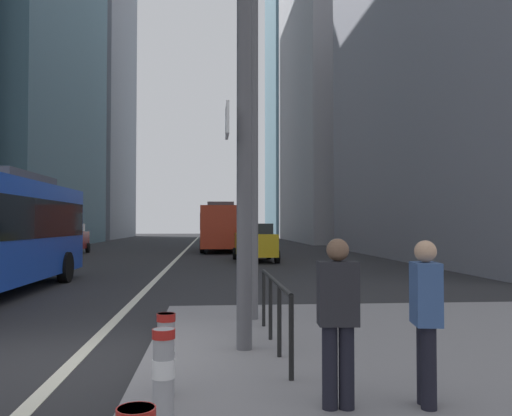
% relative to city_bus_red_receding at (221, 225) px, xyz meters
% --- Properties ---
extents(ground_plane, '(160.00, 160.00, 0.00)m').
position_rel_city_bus_red_receding_xyz_m(ground_plane, '(-2.61, -11.49, -1.84)').
color(ground_plane, '#28282B').
extents(median_island, '(9.00, 10.00, 0.15)m').
position_rel_city_bus_red_receding_xyz_m(median_island, '(2.89, -32.49, -1.76)').
color(median_island, gray).
rests_on(median_island, ground).
extents(lane_centre_line, '(0.20, 80.00, 0.01)m').
position_rel_city_bus_red_receding_xyz_m(lane_centre_line, '(-2.61, -1.49, -1.83)').
color(lane_centre_line, beige).
rests_on(lane_centre_line, ground).
extents(office_tower_left_mid, '(12.39, 25.47, 35.59)m').
position_rel_city_bus_red_receding_xyz_m(office_tower_left_mid, '(-18.61, 8.61, 15.96)').
color(office_tower_left_mid, slate).
rests_on(office_tower_left_mid, ground).
extents(office_tower_left_far, '(11.77, 21.76, 46.47)m').
position_rel_city_bus_red_receding_xyz_m(office_tower_left_far, '(-18.61, 36.44, 21.40)').
color(office_tower_left_far, gray).
rests_on(office_tower_left_far, ground).
extents(office_tower_right_mid, '(12.09, 24.34, 44.78)m').
position_rel_city_bus_red_receding_xyz_m(office_tower_right_mid, '(14.39, 20.02, 20.55)').
color(office_tower_right_mid, '#9E9EA3').
rests_on(office_tower_right_mid, ground).
extents(office_tower_right_far, '(11.73, 16.02, 47.85)m').
position_rel_city_bus_red_receding_xyz_m(office_tower_right_far, '(14.39, 44.97, 22.09)').
color(office_tower_right_far, slate).
rests_on(office_tower_right_far, ground).
extents(city_bus_red_receding, '(2.94, 11.80, 3.40)m').
position_rel_city_bus_red_receding_xyz_m(city_bus_red_receding, '(0.00, 0.00, 0.00)').
color(city_bus_red_receding, red).
rests_on(city_bus_red_receding, ground).
extents(car_oncoming_mid, '(2.19, 4.47, 1.94)m').
position_rel_city_bus_red_receding_xyz_m(car_oncoming_mid, '(-9.78, -4.17, -0.85)').
color(car_oncoming_mid, maroon).
rests_on(car_oncoming_mid, ground).
extents(car_receding_near, '(2.16, 4.50, 1.94)m').
position_rel_city_bus_red_receding_xyz_m(car_receding_near, '(1.52, -11.79, -0.85)').
color(car_receding_near, gold).
rests_on(car_receding_near, ground).
extents(traffic_signal_gantry, '(6.48, 0.65, 6.00)m').
position_rel_city_bus_red_receding_xyz_m(traffic_signal_gantry, '(-2.43, -31.61, 2.29)').
color(traffic_signal_gantry, '#515156').
rests_on(traffic_signal_gantry, median_island).
extents(street_lamp_post, '(5.50, 0.32, 8.00)m').
position_rel_city_bus_red_receding_xyz_m(street_lamp_post, '(0.05, -29.21, 3.45)').
color(street_lamp_post, '#56565B').
rests_on(street_lamp_post, median_island).
extents(bollard_left, '(0.20, 0.20, 0.88)m').
position_rel_city_bus_red_receding_xyz_m(bollard_left, '(-1.12, -34.57, -1.20)').
color(bollard_left, '#99999E').
rests_on(bollard_left, median_island).
extents(bollard_right, '(0.20, 0.20, 0.84)m').
position_rel_city_bus_red_receding_xyz_m(bollard_right, '(-1.18, -33.55, -1.22)').
color(bollard_right, '#99999E').
rests_on(bollard_right, median_island).
extents(pedestrian_railing, '(0.06, 3.27, 0.98)m').
position_rel_city_bus_red_receding_xyz_m(pedestrian_railing, '(0.19, -31.53, -0.99)').
color(pedestrian_railing, black).
rests_on(pedestrian_railing, median_island).
extents(pedestrian_waiting, '(0.29, 0.41, 1.60)m').
position_rel_city_bus_red_receding_xyz_m(pedestrian_waiting, '(1.36, -34.11, -0.80)').
color(pedestrian_waiting, black).
rests_on(pedestrian_waiting, median_island).
extents(pedestrian_walking, '(0.39, 0.26, 1.62)m').
position_rel_city_bus_red_receding_xyz_m(pedestrian_walking, '(0.49, -34.10, -0.79)').
color(pedestrian_walking, black).
rests_on(pedestrian_walking, median_island).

